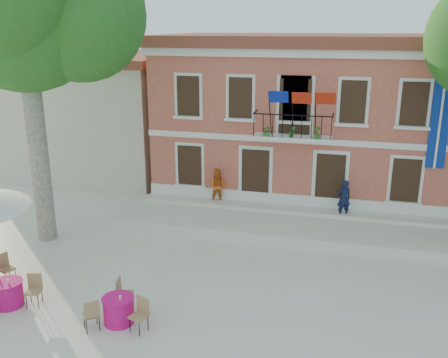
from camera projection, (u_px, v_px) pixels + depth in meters
ground at (209, 271)px, 16.81m from camera, size 90.00×90.00×0.00m
main_building at (304, 113)px, 24.46m from camera, size 13.50×9.59×7.50m
neighbor_west at (101, 112)px, 28.28m from camera, size 9.40×9.40×6.40m
terrace at (286, 224)px, 20.36m from camera, size 14.00×3.40×0.30m
plane_tree_west at (22, 8)px, 16.88m from camera, size 5.85×5.85×11.48m
pedestrian_navy at (344, 199)px, 20.48m from camera, size 0.69×0.59×1.59m
pedestrian_orange at (218, 187)px, 21.92m from camera, size 0.89×0.74×1.63m
cafe_table_1 at (119, 309)px, 13.77m from camera, size 1.84×1.76×0.95m
cafe_table_2 at (8, 292)px, 14.61m from camera, size 1.81×1.81×0.95m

